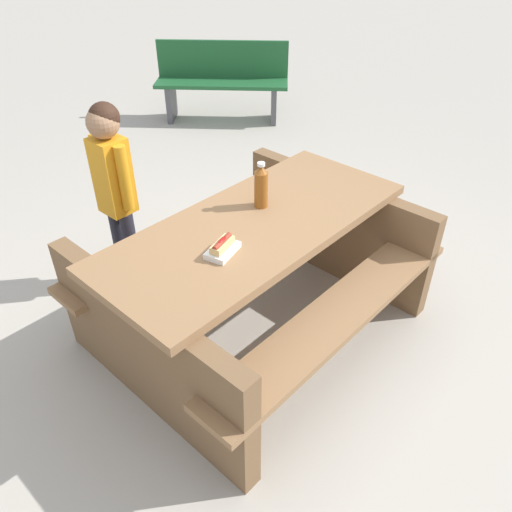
% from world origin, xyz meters
% --- Properties ---
extents(ground_plane, '(30.00, 30.00, 0.00)m').
position_xyz_m(ground_plane, '(0.00, 0.00, 0.00)').
color(ground_plane, '#ADA599').
rests_on(ground_plane, ground).
extents(picnic_table, '(1.89, 1.52, 0.75)m').
position_xyz_m(picnic_table, '(0.00, 0.00, 0.44)').
color(picnic_table, olive).
rests_on(picnic_table, ground).
extents(soda_bottle, '(0.08, 0.08, 0.26)m').
position_xyz_m(soda_bottle, '(-0.15, -0.08, 0.87)').
color(soda_bottle, brown).
rests_on(soda_bottle, picnic_table).
extents(hotdog_tray, '(0.20, 0.14, 0.08)m').
position_xyz_m(hotdog_tray, '(0.33, 0.05, 0.78)').
color(hotdog_tray, white).
rests_on(hotdog_tray, picnic_table).
extents(child_in_coat, '(0.20, 0.31, 1.24)m').
position_xyz_m(child_in_coat, '(0.19, -0.95, 0.79)').
color(child_in_coat, '#262633').
rests_on(child_in_coat, ground).
extents(park_bench_near, '(1.20, 1.45, 0.85)m').
position_xyz_m(park_bench_near, '(-2.54, -2.53, 0.45)').
color(park_bench_near, '#1E592D').
rests_on(park_bench_near, ground).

